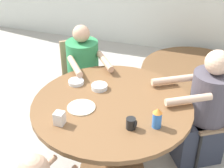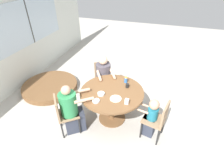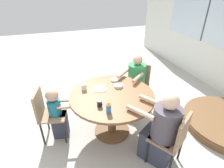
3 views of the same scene
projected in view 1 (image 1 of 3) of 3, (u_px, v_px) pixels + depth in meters
The scene contains 12 objects.
dining_table at pixel (112, 119), 2.61m from camera, with size 1.31×1.31×0.76m.
chair_for_woman_green_shirt at pixel (221, 110), 2.85m from camera, with size 0.55×0.55×0.88m.
chair_for_man_blue_shirt at pixel (80, 71), 3.48m from camera, with size 0.56×0.56×0.88m.
person_woman_green_shirt at pixel (204, 115), 2.83m from camera, with size 0.73×0.64×1.14m.
person_man_blue_shirt at pixel (85, 81), 3.36m from camera, with size 0.63×0.68×1.11m.
coffee_mug at pixel (131, 124), 2.23m from camera, with size 0.08×0.07×0.09m.
sippy_cup at pixel (157, 118), 2.23m from camera, with size 0.07×0.07×0.16m.
milk_carton_small at pixel (59, 118), 2.27m from camera, with size 0.07×0.07×0.10m.
bowl_white_shallow at pixel (99, 87), 2.71m from camera, with size 0.14×0.14×0.04m.
bowl_cereal at pixel (76, 82), 2.78m from camera, with size 0.14×0.14×0.03m.
plate_tortillas at pixel (81, 107), 2.47m from camera, with size 0.23×0.23×0.01m.
folded_table_stack at pixel (195, 73), 4.36m from camera, with size 1.51×1.51×0.15m.
Camera 1 is at (0.67, -1.98, 2.21)m, focal length 50.00 mm.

